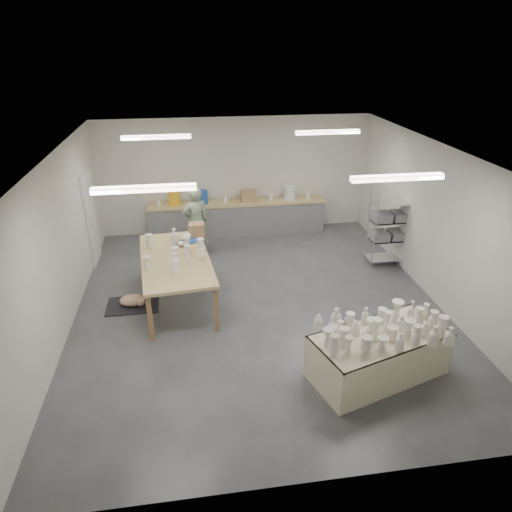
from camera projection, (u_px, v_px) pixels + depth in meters
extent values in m
plane|color=#424449|center=(259.00, 305.00, 8.99)|extent=(8.00, 8.00, 0.00)
cube|color=white|center=(259.00, 154.00, 7.69)|extent=(7.00, 8.00, 0.02)
cube|color=silver|center=(235.00, 176.00, 11.90)|extent=(7.00, 0.02, 3.00)
cube|color=silver|center=(317.00, 385.00, 4.78)|extent=(7.00, 0.02, 3.00)
cube|color=silver|center=(59.00, 247.00, 7.87)|extent=(0.02, 8.00, 3.00)
cube|color=silver|center=(438.00, 225.00, 8.80)|extent=(0.02, 8.00, 3.00)
cube|color=white|center=(91.00, 218.00, 10.38)|extent=(0.05, 0.90, 2.10)
cube|color=white|center=(144.00, 189.00, 6.13)|extent=(1.40, 0.12, 0.08)
cube|color=white|center=(397.00, 178.00, 6.61)|extent=(1.40, 0.12, 0.08)
cube|color=white|center=(156.00, 137.00, 9.25)|extent=(1.40, 0.12, 0.08)
cube|color=white|center=(328.00, 132.00, 9.73)|extent=(1.40, 0.12, 0.08)
cube|color=tan|center=(237.00, 203.00, 11.89)|extent=(4.60, 0.60, 0.06)
cube|color=slate|center=(237.00, 219.00, 12.08)|extent=(4.60, 0.55, 0.84)
cylinder|color=yellow|center=(174.00, 198.00, 11.59)|extent=(0.30, 0.30, 0.34)
cylinder|color=#2052AD|center=(202.00, 197.00, 11.68)|extent=(0.30, 0.30, 0.34)
cylinder|color=white|center=(290.00, 193.00, 11.99)|extent=(0.30, 0.30, 0.34)
cube|color=#A4814F|center=(248.00, 196.00, 11.85)|extent=(0.40, 0.30, 0.28)
cylinder|color=white|center=(159.00, 203.00, 11.58)|extent=(0.10, 0.10, 0.14)
cylinder|color=white|center=(225.00, 200.00, 11.80)|extent=(0.10, 0.10, 0.14)
cylinder|color=white|center=(271.00, 197.00, 11.96)|extent=(0.10, 0.10, 0.14)
cylinder|color=white|center=(308.00, 196.00, 12.10)|extent=(0.10, 0.10, 0.14)
cylinder|color=silver|center=(375.00, 232.00, 10.02)|extent=(0.02, 0.02, 1.80)
cylinder|color=silver|center=(411.00, 230.00, 10.13)|extent=(0.02, 0.02, 1.80)
cylinder|color=silver|center=(368.00, 225.00, 10.41)|extent=(0.02, 0.02, 1.80)
cylinder|color=silver|center=(403.00, 223.00, 10.52)|extent=(0.02, 0.02, 1.80)
cube|color=silver|center=(385.00, 257.00, 10.60)|extent=(0.88, 0.48, 0.02)
cube|color=silver|center=(388.00, 240.00, 10.40)|extent=(0.88, 0.48, 0.02)
cube|color=silver|center=(390.00, 221.00, 10.21)|extent=(0.88, 0.48, 0.02)
cube|color=silver|center=(393.00, 202.00, 10.01)|extent=(0.88, 0.48, 0.02)
cube|color=slate|center=(379.00, 235.00, 10.32)|extent=(0.38, 0.42, 0.18)
cube|color=slate|center=(397.00, 234.00, 10.38)|extent=(0.38, 0.42, 0.18)
cube|color=slate|center=(381.00, 217.00, 10.12)|extent=(0.38, 0.42, 0.18)
cube|color=slate|center=(400.00, 216.00, 10.18)|extent=(0.38, 0.42, 0.18)
cube|color=olive|center=(378.00, 358.00, 7.04)|extent=(2.01, 1.36, 0.63)
cube|color=beige|center=(381.00, 336.00, 6.87)|extent=(2.29, 1.57, 0.03)
cube|color=beige|center=(391.00, 375.00, 6.59)|extent=(2.00, 0.66, 0.73)
cube|color=beige|center=(367.00, 337.00, 7.44)|extent=(2.00, 0.66, 0.73)
cube|color=tan|center=(175.00, 260.00, 8.74)|extent=(1.52, 2.67, 0.06)
cube|color=olive|center=(143.00, 318.00, 7.79)|extent=(0.08, 0.08, 0.90)
cube|color=olive|center=(210.00, 312.00, 7.94)|extent=(0.08, 0.08, 0.90)
cube|color=olive|center=(151.00, 257.00, 9.94)|extent=(0.08, 0.08, 0.90)
cube|color=olive|center=(203.00, 253.00, 10.10)|extent=(0.08, 0.08, 0.90)
ellipsoid|color=silver|center=(180.00, 243.00, 9.24)|extent=(0.26, 0.26, 0.12)
cylinder|color=#2052AD|center=(192.00, 241.00, 9.42)|extent=(0.26, 0.26, 0.03)
cylinder|color=white|center=(173.00, 238.00, 9.44)|extent=(0.11, 0.11, 0.12)
cube|color=#A4814F|center=(197.00, 230.00, 9.63)|extent=(0.32, 0.26, 0.28)
cube|color=black|center=(133.00, 305.00, 8.99)|extent=(1.00, 0.70, 0.02)
ellipsoid|color=white|center=(132.00, 300.00, 8.94)|extent=(0.55, 0.44, 0.21)
sphere|color=white|center=(140.00, 302.00, 8.85)|extent=(0.18, 0.18, 0.18)
imported|color=gray|center=(196.00, 222.00, 10.66)|extent=(0.73, 0.60, 1.72)
cylinder|color=#A21717|center=(197.00, 239.00, 11.14)|extent=(0.47, 0.47, 0.04)
cylinder|color=silver|center=(203.00, 245.00, 11.18)|extent=(0.02, 0.02, 0.31)
cylinder|color=silver|center=(196.00, 243.00, 11.34)|extent=(0.02, 0.02, 0.31)
cylinder|color=silver|center=(192.00, 247.00, 11.11)|extent=(0.02, 0.02, 0.31)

